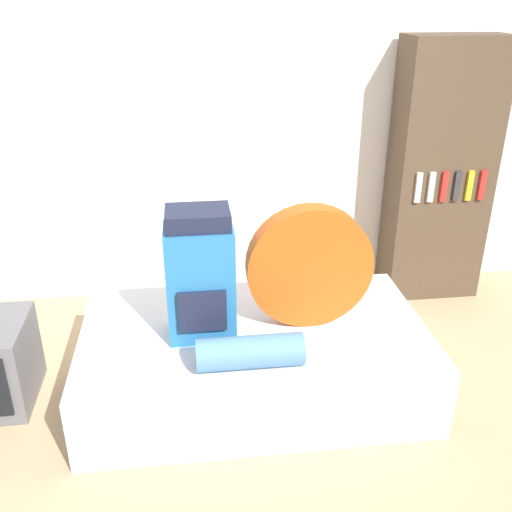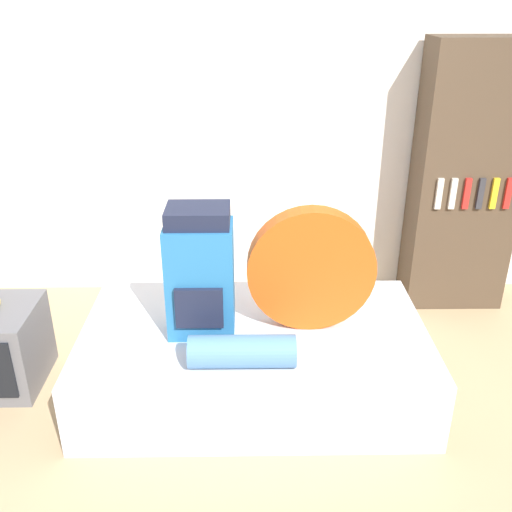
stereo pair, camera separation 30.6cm
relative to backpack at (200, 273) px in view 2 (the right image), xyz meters
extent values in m
plane|color=tan|center=(0.19, -0.59, -0.78)|extent=(16.00, 16.00, 0.00)
cube|color=white|center=(0.19, 1.33, 0.52)|extent=(8.00, 0.05, 2.60)
cube|color=silver|center=(0.29, 0.01, -0.57)|extent=(1.96, 1.12, 0.42)
cube|color=#23669E|center=(0.00, 0.00, -0.04)|extent=(0.36, 0.27, 0.64)
cube|color=#191E33|center=(0.00, 0.02, 0.33)|extent=(0.33, 0.25, 0.09)
cube|color=#191E33|center=(0.00, -0.15, -0.13)|extent=(0.25, 0.03, 0.23)
cylinder|color=#D14C14|center=(0.61, 0.05, 0.00)|extent=(0.71, 0.13, 0.71)
cylinder|color=teal|center=(0.23, -0.35, -0.27)|extent=(0.55, 0.17, 0.17)
cube|color=#473828|center=(1.79, 1.09, 0.18)|extent=(0.71, 0.35, 1.90)
cube|color=beige|center=(1.56, 0.90, 0.14)|extent=(0.04, 0.02, 0.22)
cube|color=beige|center=(1.65, 0.90, 0.14)|extent=(0.04, 0.02, 0.22)
cube|color=red|center=(1.75, 0.90, 0.14)|extent=(0.04, 0.02, 0.22)
cube|color=#2D2D33|center=(1.84, 0.90, 0.14)|extent=(0.04, 0.02, 0.22)
cube|color=gold|center=(1.94, 0.90, 0.14)|extent=(0.04, 0.02, 0.22)
cube|color=red|center=(2.03, 0.90, 0.14)|extent=(0.04, 0.02, 0.22)
camera|label=1|loc=(-0.04, -2.74, 1.39)|focal=40.00mm
camera|label=2|loc=(0.26, -2.76, 1.39)|focal=40.00mm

